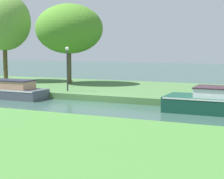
% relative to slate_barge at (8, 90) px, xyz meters
% --- Properties ---
extents(ground_plane, '(120.00, 120.00, 0.00)m').
position_rel_slate_barge_xyz_m(ground_plane, '(6.05, -1.20, -0.50)').
color(ground_plane, '#335248').
extents(riverbank_far, '(72.00, 10.00, 0.40)m').
position_rel_slate_barge_xyz_m(riverbank_far, '(6.05, 5.80, -0.30)').
color(riverbank_far, '#47713E').
rests_on(riverbank_far, ground_plane).
extents(slate_barge, '(5.45, 1.82, 1.20)m').
position_rel_slate_barge_xyz_m(slate_barge, '(0.00, 0.00, 0.00)').
color(slate_barge, '#494D5A').
rests_on(slate_barge, ground_plane).
extents(willow_tree_left, '(4.76, 3.97, 7.43)m').
position_rel_slate_barge_xyz_m(willow_tree_left, '(-5.41, 6.21, 4.91)').
color(willow_tree_left, brown).
rests_on(willow_tree_left, riverbank_far).
extents(willow_tree_centre, '(5.52, 4.73, 6.30)m').
position_rel_slate_barge_xyz_m(willow_tree_centre, '(0.75, 6.56, 4.24)').
color(willow_tree_centre, brown).
rests_on(willow_tree_centre, riverbank_far).
extents(lamp_post, '(0.24, 0.24, 2.91)m').
position_rel_slate_barge_xyz_m(lamp_post, '(3.34, 1.98, 1.74)').
color(lamp_post, '#333338').
rests_on(lamp_post, riverbank_far).
extents(mooring_post_near, '(0.14, 0.14, 0.64)m').
position_rel_slate_barge_xyz_m(mooring_post_near, '(-0.55, 1.37, 0.22)').
color(mooring_post_near, brown).
rests_on(mooring_post_near, riverbank_far).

